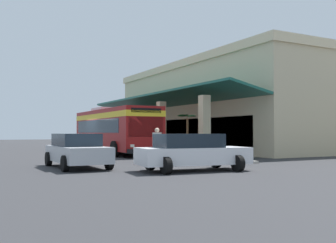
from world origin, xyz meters
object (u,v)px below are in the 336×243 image
(transit_bus, at_px, (114,128))
(parked_sedan_silver, at_px, (77,150))
(pedestrian, at_px, (157,143))
(potted_palm, at_px, (187,146))
(parked_sedan_white, at_px, (192,152))

(transit_bus, height_order, parked_sedan_silver, transit_bus)
(transit_bus, relative_size, pedestrian, 6.41)
(parked_sedan_silver, distance_m, pedestrian, 4.62)
(transit_bus, height_order, pedestrian, transit_bus)
(parked_sedan_silver, xyz_separation_m, potted_palm, (-6.06, 9.21, -0.13))
(potted_palm, bearing_deg, transit_bus, -132.95)
(transit_bus, xyz_separation_m, parked_sedan_white, (13.28, -1.67, -1.10))
(parked_sedan_silver, bearing_deg, potted_palm, 123.35)
(transit_bus, relative_size, parked_sedan_white, 2.45)
(transit_bus, bearing_deg, parked_sedan_silver, -28.63)
(transit_bus, bearing_deg, potted_palm, 47.05)
(parked_sedan_silver, bearing_deg, pedestrian, 104.80)
(transit_bus, bearing_deg, pedestrian, -5.60)
(parked_sedan_white, distance_m, pedestrian, 4.83)
(pedestrian, relative_size, potted_palm, 0.62)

